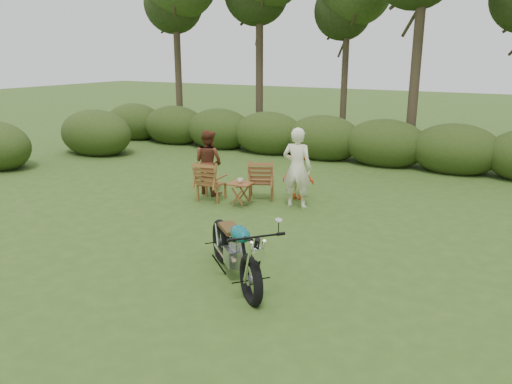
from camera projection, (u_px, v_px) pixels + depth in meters
The scene contains 10 objects.
ground at pixel (229, 275), 7.70m from camera, with size 80.00×80.00×0.00m, color #2F4C19.
tree_line at pixel (417, 35), 14.64m from camera, with size 22.52×11.62×8.14m.
motorcycle at pixel (235, 278), 7.60m from camera, with size 2.14×0.82×1.23m, color #0B9193, non-canonical shape.
lawn_chair_right at pixel (261, 198), 11.73m from camera, with size 0.65×0.65×0.94m, color brown, non-canonical shape.
lawn_chair_left at pixel (212, 200), 11.60m from camera, with size 0.63×0.63×0.92m, color brown, non-canonical shape.
side_table at pixel (241, 195), 11.08m from camera, with size 0.51×0.43×0.53m, color brown, non-canonical shape.
cup at pixel (240, 180), 11.01m from camera, with size 0.13×0.13×0.10m, color beige.
adult_a at pixel (296, 207), 11.06m from camera, with size 0.65×0.43×1.78m, color #F2EEC7.
adult_b at pixel (209, 193), 12.15m from camera, with size 0.75×0.59×1.55m, color #5D2C1A.
child at pixel (298, 199), 11.71m from camera, with size 0.74×0.43×1.15m, color red.
Camera 1 is at (3.78, -5.98, 3.32)m, focal length 35.00 mm.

